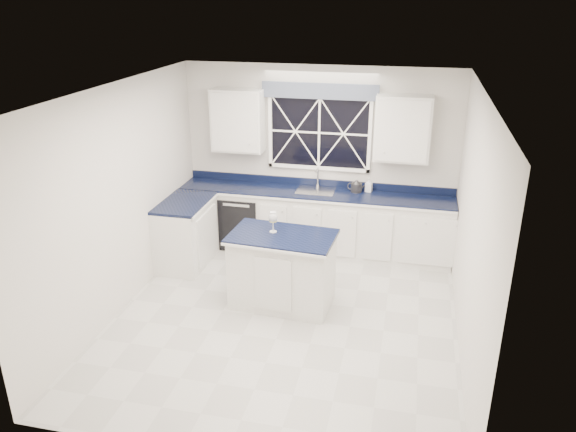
% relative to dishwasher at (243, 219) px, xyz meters
% --- Properties ---
extents(ground, '(4.50, 4.50, 0.00)m').
position_rel_dishwasher_xyz_m(ground, '(1.10, -1.95, -0.41)').
color(ground, '#BABBB6').
rests_on(ground, ground).
extents(back_wall, '(4.00, 0.10, 2.70)m').
position_rel_dishwasher_xyz_m(back_wall, '(1.10, 0.30, 0.94)').
color(back_wall, beige).
rests_on(back_wall, ground).
extents(base_cabinets, '(3.99, 1.60, 0.90)m').
position_rel_dishwasher_xyz_m(base_cabinets, '(0.77, -0.17, 0.04)').
color(base_cabinets, white).
rests_on(base_cabinets, ground).
extents(countertop, '(3.98, 0.64, 0.04)m').
position_rel_dishwasher_xyz_m(countertop, '(1.10, 0.00, 0.51)').
color(countertop, black).
rests_on(countertop, base_cabinets).
extents(dishwasher, '(0.60, 0.58, 0.82)m').
position_rel_dishwasher_xyz_m(dishwasher, '(0.00, 0.00, 0.00)').
color(dishwasher, black).
rests_on(dishwasher, ground).
extents(window, '(1.65, 0.09, 1.26)m').
position_rel_dishwasher_xyz_m(window, '(1.10, 0.25, 1.42)').
color(window, black).
rests_on(window, ground).
extents(upper_cabinets, '(3.10, 0.34, 0.90)m').
position_rel_dishwasher_xyz_m(upper_cabinets, '(1.10, 0.13, 1.49)').
color(upper_cabinets, white).
rests_on(upper_cabinets, ground).
extents(faucet, '(0.05, 0.20, 0.30)m').
position_rel_dishwasher_xyz_m(faucet, '(1.10, 0.19, 0.69)').
color(faucet, '#BBBABD').
rests_on(faucet, countertop).
extents(island, '(1.30, 0.84, 0.94)m').
position_rel_dishwasher_xyz_m(island, '(0.99, -1.60, 0.06)').
color(island, white).
rests_on(island, ground).
extents(rug, '(1.15, 0.70, 0.02)m').
position_rel_dishwasher_xyz_m(rug, '(0.77, -0.60, -0.40)').
color(rug, '#A2A29E').
rests_on(rug, ground).
extents(kettle, '(0.26, 0.18, 0.19)m').
position_rel_dishwasher_xyz_m(kettle, '(1.68, 0.13, 0.62)').
color(kettle, '#2F2F32').
rests_on(kettle, countertop).
extents(wine_glass, '(0.11, 0.11, 0.26)m').
position_rel_dishwasher_xyz_m(wine_glass, '(0.86, -1.54, 0.70)').
color(wine_glass, silver).
rests_on(wine_glass, island).
extents(soap_bottle, '(0.11, 0.11, 0.20)m').
position_rel_dishwasher_xyz_m(soap_bottle, '(1.86, 0.18, 0.63)').
color(soap_bottle, silver).
rests_on(soap_bottle, countertop).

